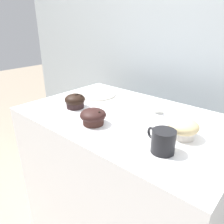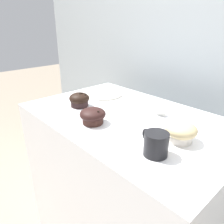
{
  "view_description": "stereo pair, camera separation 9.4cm",
  "coord_description": "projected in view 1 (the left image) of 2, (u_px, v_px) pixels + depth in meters",
  "views": [
    {
      "loc": [
        0.57,
        -0.75,
        1.35
      ],
      "look_at": [
        -0.0,
        -0.1,
        0.98
      ],
      "focal_mm": 35.0,
      "sensor_mm": 36.0,
      "label": 1
    },
    {
      "loc": [
        0.64,
        -0.68,
        1.35
      ],
      "look_at": [
        -0.0,
        -0.1,
        0.98
      ],
      "focal_mm": 35.0,
      "sensor_mm": 36.0,
      "label": 2
    }
  ],
  "objects": [
    {
      "name": "muffin_back_right",
      "position": [
        93.0,
        116.0,
        0.93
      ],
      "size": [
        0.11,
        0.11,
        0.07
      ],
      "color": "#3F241E",
      "rests_on": "display_counter"
    },
    {
      "name": "price_card",
      "position": [
        159.0,
        107.0,
        1.03
      ],
      "size": [
        0.06,
        0.06,
        0.06
      ],
      "color": "white",
      "rests_on": "display_counter"
    },
    {
      "name": "serving_plate",
      "position": [
        98.0,
        95.0,
        1.29
      ],
      "size": [
        0.21,
        0.21,
        0.01
      ],
      "color": "beige",
      "rests_on": "display_counter"
    },
    {
      "name": "muffin_back_left",
      "position": [
        183.0,
        128.0,
        0.82
      ],
      "size": [
        0.11,
        0.11,
        0.08
      ],
      "color": "white",
      "rests_on": "display_counter"
    },
    {
      "name": "wall_back",
      "position": [
        181.0,
        93.0,
        1.46
      ],
      "size": [
        3.2,
        0.1,
        1.8
      ],
      "primitive_type": "cube",
      "color": "#A8B2B7",
      "rests_on": "ground"
    },
    {
      "name": "coffee_cup",
      "position": [
        163.0,
        141.0,
        0.73
      ],
      "size": [
        0.12,
        0.08,
        0.08
      ],
      "color": "black",
      "rests_on": "display_counter"
    },
    {
      "name": "display_counter",
      "position": [
        124.0,
        192.0,
        1.21
      ],
      "size": [
        1.0,
        0.64,
        0.94
      ],
      "primitive_type": "cube",
      "color": "white",
      "rests_on": "ground"
    },
    {
      "name": "muffin_front_center",
      "position": [
        75.0,
        101.0,
        1.1
      ],
      "size": [
        0.1,
        0.1,
        0.08
      ],
      "color": "#2D1D1E",
      "rests_on": "display_counter"
    }
  ]
}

